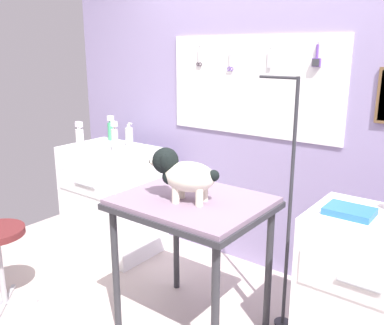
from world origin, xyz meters
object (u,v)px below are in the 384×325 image
Objects in this scene: grooming_table at (192,213)px; grooming_arm at (288,218)px; cabinet_right at (370,296)px; counter_left at (113,199)px; spray_bottle_short at (115,138)px; dog at (182,174)px.

grooming_arm is (0.44, 0.38, -0.04)m from grooming_table.
grooming_arm is 0.61m from cabinet_right.
counter_left is at bearing 175.20° from cabinet_right.
grooming_table is 0.95× the size of counter_left.
grooming_arm is 1.57m from spray_bottle_short.
spray_bottle_short is (-2.08, 0.12, 0.58)m from cabinet_right.
cabinet_right is at bearing -4.80° from counter_left.
cabinet_right is 2.16m from spray_bottle_short.
counter_left is (-1.24, 0.47, -0.32)m from grooming_table.
grooming_arm is 1.71m from counter_left.
grooming_arm is at bearing 170.66° from cabinet_right.
grooming_arm reaches higher than cabinet_right.
spray_bottle_short is (-1.10, 0.40, 0.25)m from grooming_table.
grooming_arm is at bearing 40.24° from grooming_table.
cabinet_right is (1.00, 0.35, -0.59)m from dog.
dog reaches higher than grooming_table.
grooming_table is 3.47× the size of spray_bottle_short.
counter_left reaches higher than grooming_table.
dog is at bearing -108.59° from grooming_table.
grooming_table is at bearing 71.41° from dog.
grooming_table is at bearing -163.56° from cabinet_right.
counter_left is (-1.22, 0.54, -0.58)m from dog.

